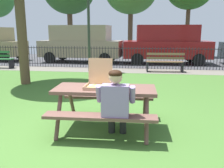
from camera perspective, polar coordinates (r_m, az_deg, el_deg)
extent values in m
cube|color=#426D2C|center=(6.05, -4.07, -4.61)|extent=(28.00, 11.77, 0.02)
cube|color=slate|center=(11.05, 1.46, 3.23)|extent=(28.00, 1.40, 0.01)
cube|color=#424247|center=(14.90, 3.14, 5.59)|extent=(28.00, 6.40, 0.01)
cube|color=brown|center=(4.30, -1.71, -1.26)|extent=(1.82, 0.82, 0.06)
cube|color=brown|center=(3.82, -2.88, -7.76)|extent=(1.81, 0.34, 0.05)
cube|color=brown|center=(4.95, -0.76, -3.01)|extent=(1.81, 0.34, 0.05)
cylinder|color=brown|center=(4.19, -12.59, -7.45)|extent=(0.08, 0.44, 0.74)
cylinder|color=brown|center=(4.94, -9.57, -4.25)|extent=(0.08, 0.44, 0.74)
cylinder|color=brown|center=(3.99, 8.21, -8.30)|extent=(0.08, 0.44, 0.74)
cylinder|color=brown|center=(4.77, 7.85, -4.80)|extent=(0.08, 0.44, 0.74)
cube|color=tan|center=(4.28, -3.33, -0.86)|extent=(0.45, 0.45, 0.01)
cube|color=silver|center=(4.28, -3.33, -0.77)|extent=(0.42, 0.42, 0.00)
cube|color=tan|center=(4.06, -3.96, -1.17)|extent=(0.45, 0.02, 0.04)
cube|color=tan|center=(4.48, -2.77, 0.12)|extent=(0.45, 0.02, 0.04)
cube|color=tan|center=(4.32, -6.17, -0.40)|extent=(0.02, 0.45, 0.04)
cube|color=tan|center=(4.23, -0.45, -0.59)|extent=(0.02, 0.45, 0.04)
cube|color=tan|center=(4.45, -2.76, 3.25)|extent=(0.45, 0.05, 0.45)
cylinder|color=tan|center=(4.27, -3.33, -0.70)|extent=(0.38, 0.38, 0.01)
cylinder|color=#F3BD58|center=(4.27, -3.33, -0.61)|extent=(0.35, 0.35, 0.00)
pyramid|color=#F0D458|center=(4.31, 2.09, -0.76)|extent=(0.21, 0.29, 0.01)
cube|color=tan|center=(4.42, 2.70, -0.36)|extent=(0.16, 0.07, 0.02)
cylinder|color=black|center=(4.27, -0.08, -8.68)|extent=(0.12, 0.12, 0.44)
cylinder|color=black|center=(3.99, -0.40, -6.41)|extent=(0.16, 0.42, 0.15)
cylinder|color=black|center=(4.25, 2.63, -8.77)|extent=(0.12, 0.12, 0.44)
cylinder|color=black|center=(3.97, 2.49, -6.50)|extent=(0.16, 0.42, 0.15)
cube|color=#8C72A5|center=(3.71, 0.78, -4.13)|extent=(0.43, 0.23, 0.52)
cylinder|color=#8C72A5|center=(3.76, -3.10, -2.28)|extent=(0.10, 0.21, 0.31)
cylinder|color=#8C72A5|center=(3.72, 4.85, -2.48)|extent=(0.10, 0.21, 0.31)
sphere|color=tan|center=(3.64, 0.83, 1.70)|extent=(0.21, 0.21, 0.21)
ellipsoid|color=black|center=(3.62, 0.81, 2.45)|extent=(0.21, 0.20, 0.12)
cylinder|color=black|center=(11.63, 1.87, 8.45)|extent=(18.08, 0.03, 0.03)
cylinder|color=black|center=(11.71, 1.84, 4.55)|extent=(18.08, 0.03, 0.03)
cylinder|color=black|center=(13.75, -24.79, 6.11)|extent=(0.02, 0.02, 1.04)
cylinder|color=black|center=(13.68, -24.30, 6.13)|extent=(0.02, 0.02, 1.04)
cylinder|color=black|center=(13.60, -23.79, 6.14)|extent=(0.02, 0.02, 1.04)
cylinder|color=black|center=(13.53, -23.28, 6.16)|extent=(0.02, 0.02, 1.04)
cylinder|color=black|center=(13.46, -22.77, 6.17)|extent=(0.02, 0.02, 1.04)
cylinder|color=black|center=(13.39, -22.25, 6.19)|extent=(0.02, 0.02, 1.04)
cylinder|color=black|center=(13.32, -21.72, 6.20)|extent=(0.02, 0.02, 1.04)
cylinder|color=black|center=(13.25, -21.19, 6.22)|extent=(0.02, 0.02, 1.04)
cylinder|color=black|center=(13.19, -20.66, 6.23)|extent=(0.02, 0.02, 1.04)
cylinder|color=black|center=(13.12, -20.11, 6.24)|extent=(0.02, 0.02, 1.04)
cylinder|color=black|center=(13.05, -19.57, 6.26)|extent=(0.02, 0.02, 1.04)
cylinder|color=black|center=(12.99, -19.01, 6.27)|extent=(0.02, 0.02, 1.04)
cylinder|color=black|center=(12.93, -18.46, 6.28)|extent=(0.02, 0.02, 1.04)
cylinder|color=black|center=(12.87, -17.89, 6.29)|extent=(0.02, 0.02, 1.04)
cylinder|color=black|center=(12.81, -17.32, 6.30)|extent=(0.02, 0.02, 1.04)
cylinder|color=black|center=(12.75, -16.75, 6.32)|extent=(0.02, 0.02, 1.04)
cylinder|color=black|center=(12.69, -16.17, 6.33)|extent=(0.02, 0.02, 1.04)
cylinder|color=black|center=(12.64, -15.58, 6.33)|extent=(0.02, 0.02, 1.04)
cylinder|color=black|center=(12.58, -14.99, 6.34)|extent=(0.02, 0.02, 1.04)
cylinder|color=black|center=(12.53, -14.40, 6.35)|extent=(0.02, 0.02, 1.04)
cylinder|color=black|center=(12.48, -13.80, 6.36)|extent=(0.02, 0.02, 1.04)
cylinder|color=black|center=(12.42, -13.19, 6.37)|extent=(0.02, 0.02, 1.04)
cylinder|color=black|center=(12.37, -12.58, 6.37)|extent=(0.02, 0.02, 1.04)
cylinder|color=black|center=(12.33, -11.97, 6.38)|extent=(0.02, 0.02, 1.04)
cylinder|color=black|center=(12.28, -11.35, 6.38)|extent=(0.02, 0.02, 1.04)
cylinder|color=black|center=(12.24, -10.73, 6.39)|extent=(0.02, 0.02, 1.04)
cylinder|color=black|center=(12.19, -10.10, 6.39)|extent=(0.02, 0.02, 1.04)
cylinder|color=black|center=(12.15, -9.46, 6.39)|extent=(0.02, 0.02, 1.04)
cylinder|color=black|center=(12.11, -8.83, 6.40)|extent=(0.02, 0.02, 1.04)
cylinder|color=black|center=(12.07, -8.18, 6.40)|extent=(0.02, 0.02, 1.04)
cylinder|color=black|center=(12.03, -7.54, 6.40)|extent=(0.02, 0.02, 1.04)
cylinder|color=black|center=(12.00, -6.89, 6.40)|extent=(0.02, 0.02, 1.04)
cylinder|color=black|center=(11.96, -6.23, 6.40)|extent=(0.02, 0.02, 1.04)
cylinder|color=black|center=(11.93, -5.58, 6.39)|extent=(0.02, 0.02, 1.04)
cylinder|color=black|center=(11.90, -4.92, 6.39)|extent=(0.02, 0.02, 1.04)
cylinder|color=black|center=(11.87, -4.25, 6.39)|extent=(0.02, 0.02, 1.04)
cylinder|color=black|center=(11.84, -3.58, 6.38)|extent=(0.02, 0.02, 1.04)
cylinder|color=black|center=(11.81, -2.91, 6.38)|extent=(0.02, 0.02, 1.04)
cylinder|color=black|center=(11.79, -2.24, 6.37)|extent=(0.02, 0.02, 1.04)
cylinder|color=black|center=(11.76, -1.56, 6.36)|extent=(0.02, 0.02, 1.04)
cylinder|color=black|center=(11.74, -0.88, 6.36)|extent=(0.02, 0.02, 1.04)
cylinder|color=black|center=(11.72, -0.20, 6.35)|extent=(0.02, 0.02, 1.04)
cylinder|color=black|center=(11.70, 0.48, 6.34)|extent=(0.02, 0.02, 1.04)
cylinder|color=black|center=(11.68, 1.17, 6.33)|extent=(0.02, 0.02, 1.04)
cylinder|color=black|center=(11.67, 1.86, 6.31)|extent=(0.02, 0.02, 1.04)
cylinder|color=black|center=(11.66, 2.55, 6.30)|extent=(0.02, 0.02, 1.04)
cylinder|color=black|center=(11.64, 3.24, 6.29)|extent=(0.02, 0.02, 1.04)
cylinder|color=black|center=(11.63, 3.93, 6.27)|extent=(0.02, 0.02, 1.04)
cylinder|color=black|center=(11.62, 4.62, 6.26)|extent=(0.02, 0.02, 1.04)
cylinder|color=black|center=(11.62, 5.32, 6.24)|extent=(0.02, 0.02, 1.04)
cylinder|color=black|center=(11.61, 6.01, 6.22)|extent=(0.02, 0.02, 1.04)
cylinder|color=black|center=(11.61, 6.71, 6.20)|extent=(0.02, 0.02, 1.04)
cylinder|color=black|center=(11.61, 7.40, 6.18)|extent=(0.02, 0.02, 1.04)
cylinder|color=black|center=(11.61, 8.10, 6.16)|extent=(0.02, 0.02, 1.04)
cylinder|color=black|center=(11.61, 8.79, 6.14)|extent=(0.02, 0.02, 1.04)
cylinder|color=black|center=(11.61, 9.49, 6.12)|extent=(0.02, 0.02, 1.04)
cylinder|color=black|center=(11.62, 10.18, 6.10)|extent=(0.02, 0.02, 1.04)
cylinder|color=black|center=(11.62, 10.88, 6.07)|extent=(0.02, 0.02, 1.04)
cylinder|color=black|center=(11.63, 11.57, 6.05)|extent=(0.02, 0.02, 1.04)
cylinder|color=black|center=(11.64, 12.26, 6.02)|extent=(0.02, 0.02, 1.04)
cylinder|color=black|center=(11.65, 12.95, 6.00)|extent=(0.02, 0.02, 1.04)
cylinder|color=black|center=(11.67, 13.64, 5.97)|extent=(0.02, 0.02, 1.04)
cylinder|color=black|center=(11.68, 14.33, 5.94)|extent=(0.02, 0.02, 1.04)
cylinder|color=black|center=(11.70, 15.02, 5.91)|extent=(0.02, 0.02, 1.04)
cylinder|color=black|center=(11.71, 15.70, 5.88)|extent=(0.02, 0.02, 1.04)
cylinder|color=black|center=(11.73, 16.38, 5.85)|extent=(0.02, 0.02, 1.04)
cylinder|color=black|center=(11.76, 17.06, 5.82)|extent=(0.02, 0.02, 1.04)
cylinder|color=black|center=(11.78, 17.73, 5.79)|extent=(0.02, 0.02, 1.04)
cylinder|color=black|center=(11.80, 18.41, 5.76)|extent=(0.02, 0.02, 1.04)
cylinder|color=black|center=(11.83, 19.08, 5.73)|extent=(0.02, 0.02, 1.04)
cylinder|color=black|center=(11.86, 19.74, 5.69)|extent=(0.02, 0.02, 1.04)
cylinder|color=black|center=(11.89, 20.41, 5.66)|extent=(0.02, 0.02, 1.04)
cylinder|color=black|center=(11.92, 21.07, 5.62)|extent=(0.02, 0.02, 1.04)
cylinder|color=black|center=(11.95, 21.72, 5.59)|extent=(0.02, 0.02, 1.04)
cylinder|color=black|center=(11.99, 22.38, 5.55)|extent=(0.02, 0.02, 1.04)
cylinder|color=black|center=(12.02, 23.03, 5.52)|extent=(0.02, 0.02, 1.04)
cylinder|color=black|center=(12.06, 23.67, 5.48)|extent=(0.02, 0.02, 1.04)
cylinder|color=black|center=(12.10, 24.31, 5.44)|extent=(0.02, 0.02, 1.04)
cylinder|color=black|center=(12.14, 24.95, 5.41)|extent=(0.02, 0.02, 1.04)
cube|color=black|center=(12.60, -22.75, 4.44)|extent=(0.07, 0.44, 0.44)
cube|color=brown|center=(11.02, 12.28, 5.26)|extent=(1.60, 0.18, 0.04)
cube|color=brown|center=(10.88, 12.37, 5.17)|extent=(1.60, 0.18, 0.04)
cube|color=brown|center=(10.75, 12.46, 5.08)|extent=(1.60, 0.18, 0.04)
cube|color=brown|center=(10.67, 12.54, 6.00)|extent=(1.60, 0.13, 0.11)
cube|color=brown|center=(10.65, 12.59, 6.96)|extent=(1.60, 0.13, 0.11)
cube|color=black|center=(10.99, 16.29, 3.87)|extent=(0.07, 0.44, 0.44)
cube|color=black|center=(10.79, 8.33, 4.09)|extent=(0.07, 0.44, 0.44)
cylinder|color=#2D382D|center=(10.85, -5.55, 14.24)|extent=(0.12, 0.12, 4.23)
cylinder|color=brown|center=(8.59, -20.56, 10.74)|extent=(0.32, 0.32, 3.24)
cube|color=#262D38|center=(15.94, -24.75, 10.66)|extent=(0.11, 1.46, 0.68)
cylinder|color=black|center=(14.95, -24.26, 5.80)|extent=(0.64, 0.14, 0.64)
cylinder|color=black|center=(16.39, -20.87, 6.57)|extent=(0.64, 0.14, 0.64)
cube|color=gray|center=(14.04, -7.23, 8.36)|extent=(4.69, 2.09, 0.90)
cube|color=gray|center=(14.00, -7.32, 11.91)|extent=(3.28, 1.79, 0.84)
cube|color=#262D38|center=(13.72, -3.10, 11.99)|extent=(0.13, 1.56, 0.71)
cylinder|color=black|center=(12.78, -1.74, 5.95)|extent=(0.65, 0.14, 0.64)
cylinder|color=black|center=(14.57, -0.14, 6.75)|extent=(0.65, 0.14, 0.64)
cylinder|color=black|center=(13.81, -14.59, 6.04)|extent=(0.65, 0.14, 0.64)
cylinder|color=black|center=(15.48, -11.66, 6.83)|extent=(0.65, 0.14, 0.64)
cube|color=maroon|center=(13.61, 12.65, 8.04)|extent=(4.70, 2.10, 0.90)
cube|color=maroon|center=(13.57, 12.83, 11.70)|extent=(3.29, 1.80, 0.84)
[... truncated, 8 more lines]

